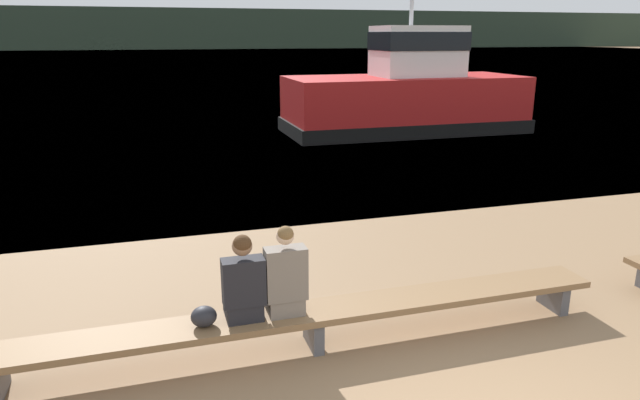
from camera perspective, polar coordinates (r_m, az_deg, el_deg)
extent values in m
plane|color=#5684A3|center=(129.66, -16.19, 14.11)|extent=(240.00, 240.00, 0.00)
cube|color=#2D3D2D|center=(149.09, -16.50, 16.10)|extent=(600.00, 12.00, 9.42)
cube|color=brown|center=(6.44, -0.67, -11.24)|extent=(6.97, 0.55, 0.08)
cube|color=#515156|center=(7.94, 22.28, -8.77)|extent=(0.12, 0.47, 0.37)
cube|color=#515156|center=(6.54, -0.66, -12.96)|extent=(0.12, 0.47, 0.37)
cube|color=black|center=(6.31, -7.69, -10.63)|extent=(0.39, 0.41, 0.19)
cube|color=black|center=(6.06, -7.65, -8.10)|extent=(0.44, 0.22, 0.51)
sphere|color=#846047|center=(5.91, -7.80, -4.57)|extent=(0.21, 0.21, 0.21)
sphere|color=#472D19|center=(5.89, -7.78, -4.38)|extent=(0.19, 0.19, 0.19)
cube|color=#70665B|center=(6.38, -3.61, -10.17)|extent=(0.39, 0.41, 0.19)
cube|color=#70665B|center=(6.13, -3.44, -7.35)|extent=(0.44, 0.22, 0.58)
sphere|color=beige|center=(5.97, -3.51, -3.60)|extent=(0.19, 0.19, 0.19)
sphere|color=brown|center=(5.95, -3.48, -3.43)|extent=(0.18, 0.18, 0.18)
ellipsoid|color=#232328|center=(6.17, -11.54, -11.34)|extent=(0.27, 0.24, 0.22)
cube|color=#A81919|center=(20.89, 8.44, 9.46)|extent=(8.35, 3.39, 1.95)
cube|color=black|center=(20.99, 8.35, 7.45)|extent=(8.52, 3.52, 0.47)
cube|color=silver|center=(20.94, 9.72, 14.45)|extent=(2.93, 2.02, 1.71)
cube|color=black|center=(20.93, 9.77, 15.39)|extent=(2.98, 2.09, 0.62)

